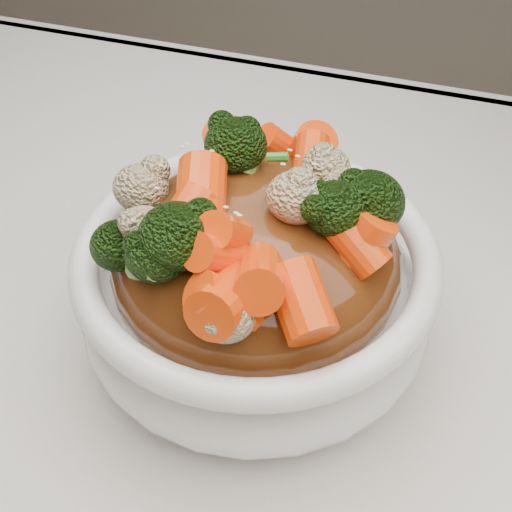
% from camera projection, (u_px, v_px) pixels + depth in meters
% --- Properties ---
extents(tablecloth, '(1.20, 0.80, 0.04)m').
position_uv_depth(tablecloth, '(298.00, 388.00, 0.50)').
color(tablecloth, silver).
rests_on(tablecloth, dining_table).
extents(bowl, '(0.26, 0.26, 0.09)m').
position_uv_depth(bowl, '(256.00, 294.00, 0.47)').
color(bowl, white).
rests_on(bowl, tablecloth).
extents(sauce_base, '(0.20, 0.20, 0.10)m').
position_uv_depth(sauce_base, '(256.00, 260.00, 0.45)').
color(sauce_base, '#50260D').
rests_on(sauce_base, bowl).
extents(carrots, '(0.20, 0.20, 0.05)m').
position_uv_depth(carrots, '(256.00, 175.00, 0.41)').
color(carrots, '#F84508').
rests_on(carrots, sauce_base).
extents(broccoli, '(0.20, 0.20, 0.05)m').
position_uv_depth(broccoli, '(256.00, 177.00, 0.41)').
color(broccoli, black).
rests_on(broccoli, sauce_base).
extents(cauliflower, '(0.20, 0.20, 0.04)m').
position_uv_depth(cauliflower, '(256.00, 180.00, 0.41)').
color(cauliflower, '#CFBD8D').
rests_on(cauliflower, sauce_base).
extents(scallions, '(0.15, 0.15, 0.02)m').
position_uv_depth(scallions, '(256.00, 174.00, 0.40)').
color(scallions, '#28731A').
rests_on(scallions, sauce_base).
extents(sesame_seeds, '(0.18, 0.18, 0.01)m').
position_uv_depth(sesame_seeds, '(256.00, 174.00, 0.40)').
color(sesame_seeds, beige).
rests_on(sesame_seeds, sauce_base).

